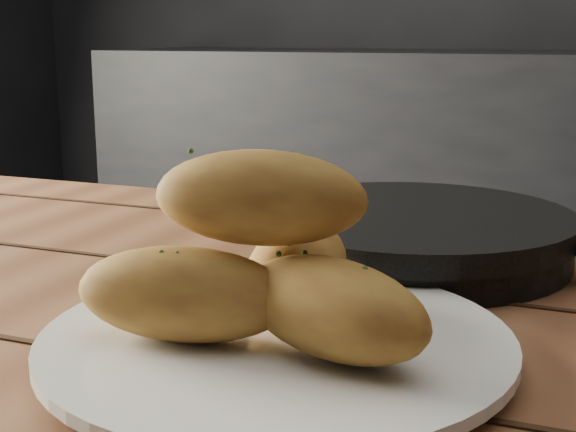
{
  "coord_description": "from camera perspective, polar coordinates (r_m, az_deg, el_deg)",
  "views": [
    {
      "loc": [
        0.14,
        -0.78,
        0.95
      ],
      "look_at": [
        -0.05,
        -0.31,
        0.84
      ],
      "focal_mm": 50.0,
      "sensor_mm": 36.0,
      "label": 1
    }
  ],
  "objects": [
    {
      "name": "bread_rolls",
      "position": [
        0.5,
        -1.48,
        -3.61
      ],
      "size": [
        0.24,
        0.19,
        0.12
      ],
      "color": "#B48632",
      "rests_on": "plate"
    },
    {
      "name": "skillet",
      "position": [
        0.75,
        8.88,
        -1.3
      ],
      "size": [
        0.43,
        0.3,
        0.05
      ],
      "color": "black",
      "rests_on": "table"
    },
    {
      "name": "plate",
      "position": [
        0.52,
        -0.83,
        -9.16
      ],
      "size": [
        0.3,
        0.3,
        0.02
      ],
      "color": "white",
      "rests_on": "table"
    },
    {
      "name": "counter",
      "position": [
        2.53,
        18.13,
        0.75
      ],
      "size": [
        2.8,
        0.6,
        0.9
      ],
      "primitive_type": "cube",
      "color": "black",
      "rests_on": "ground"
    }
  ]
}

